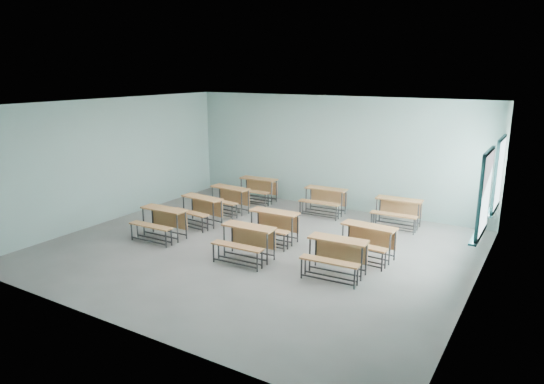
{
  "coord_description": "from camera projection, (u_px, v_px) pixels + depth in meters",
  "views": [
    {
      "loc": [
        5.56,
        -8.62,
        3.9
      ],
      "look_at": [
        -0.35,
        1.2,
        1.0
      ],
      "focal_mm": 32.0,
      "sensor_mm": 36.0,
      "label": 1
    }
  ],
  "objects": [
    {
      "name": "room",
      "position": [
        261.0,
        179.0,
        10.49
      ],
      "size": [
        9.04,
        8.04,
        3.24
      ],
      "color": "gray",
      "rests_on": "ground"
    },
    {
      "name": "desk_unit_r0c0",
      "position": [
        161.0,
        219.0,
        11.42
      ],
      "size": [
        1.17,
        0.79,
        0.72
      ],
      "rotation": [
        0.0,
        0.0,
        0.02
      ],
      "color": "#AC703E",
      "rests_on": "ground"
    },
    {
      "name": "desk_unit_r0c1",
      "position": [
        246.0,
        238.0,
        10.13
      ],
      "size": [
        1.18,
        0.82,
        0.72
      ],
      "rotation": [
        0.0,
        0.0,
        0.04
      ],
      "color": "#AC703E",
      "rests_on": "ground"
    },
    {
      "name": "desk_unit_r0c2",
      "position": [
        336.0,
        252.0,
        9.36
      ],
      "size": [
        1.2,
        0.84,
        0.72
      ],
      "rotation": [
        0.0,
        0.0,
        0.06
      ],
      "color": "#AC703E",
      "rests_on": "ground"
    },
    {
      "name": "desk_unit_r1c0",
      "position": [
        199.0,
        207.0,
        12.44
      ],
      "size": [
        1.22,
        0.87,
        0.72
      ],
      "rotation": [
        0.0,
        0.0,
        -0.09
      ],
      "color": "#AC703E",
      "rests_on": "ground"
    },
    {
      "name": "desk_unit_r1c1",
      "position": [
        272.0,
        222.0,
        11.18
      ],
      "size": [
        1.19,
        0.83,
        0.72
      ],
      "rotation": [
        0.0,
        0.0,
        0.05
      ],
      "color": "#AC703E",
      "rests_on": "ground"
    },
    {
      "name": "desk_unit_r1c2",
      "position": [
        367.0,
        237.0,
        10.16
      ],
      "size": [
        1.19,
        0.83,
        0.72
      ],
      "rotation": [
        0.0,
        0.0,
        -0.05
      ],
      "color": "#AC703E",
      "rests_on": "ground"
    },
    {
      "name": "desk_unit_r2c0",
      "position": [
        228.0,
        196.0,
        13.48
      ],
      "size": [
        1.21,
        0.86,
        0.72
      ],
      "rotation": [
        0.0,
        0.0,
        -0.08
      ],
      "color": "#AC703E",
      "rests_on": "ground"
    },
    {
      "name": "desk_unit_r3c0",
      "position": [
        257.0,
        186.0,
        14.59
      ],
      "size": [
        1.19,
        0.83,
        0.72
      ],
      "rotation": [
        0.0,
        0.0,
        0.05
      ],
      "color": "#AC703E",
      "rests_on": "ground"
    },
    {
      "name": "desk_unit_r3c1",
      "position": [
        324.0,
        197.0,
        13.36
      ],
      "size": [
        1.18,
        0.82,
        0.72
      ],
      "rotation": [
        0.0,
        0.0,
        0.04
      ],
      "color": "#AC703E",
      "rests_on": "ground"
    },
    {
      "name": "desk_unit_r3c2",
      "position": [
        398.0,
        209.0,
        12.27
      ],
      "size": [
        1.18,
        0.82,
        0.72
      ],
      "rotation": [
        0.0,
        0.0,
        0.04
      ],
      "color": "#AC703E",
      "rests_on": "ground"
    }
  ]
}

